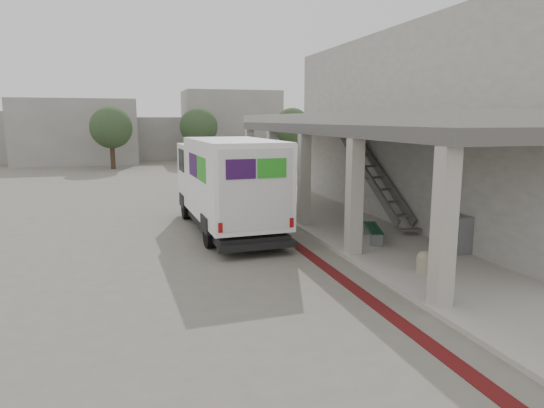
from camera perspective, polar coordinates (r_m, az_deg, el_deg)
name	(u,v)px	position (r m, az deg, el deg)	size (l,w,h in m)	color
ground	(287,268)	(12.71, 1.82, -7.59)	(120.00, 120.00, 0.00)	#636055
bike_lane_stripe	(298,246)	(14.84, 3.07, -5.00)	(0.35, 40.00, 0.01)	#501010
sidewalk	(421,254)	(14.41, 17.18, -5.67)	(4.40, 28.00, 0.12)	#9A968A
transit_building	(423,131)	(19.23, 17.34, 8.23)	(7.60, 17.00, 7.00)	gray
distant_backdrop	(138,131)	(47.41, -15.46, 8.25)	(28.00, 10.00, 6.50)	gray
tree_left	(111,128)	(39.52, -18.40, 8.52)	(3.20, 3.20, 4.80)	#38281C
tree_mid	(199,127)	(41.91, -8.61, 8.97)	(3.20, 3.20, 4.80)	#38281C
tree_right	(292,127)	(42.80, 2.39, 9.09)	(3.20, 3.20, 4.80)	#38281C
fedex_truck	(227,182)	(16.63, -5.35, 2.56)	(2.64, 7.57, 3.19)	black
bench	(373,231)	(15.36, 11.81, -3.11)	(0.95, 1.77, 0.41)	slate
bollard_near	(437,289)	(10.60, 18.85, -9.46)	(0.38, 0.38, 0.57)	tan
bollard_far	(424,262)	(12.52, 17.45, -6.48)	(0.36, 0.36, 0.54)	gray
utility_cabinet	(460,234)	(14.61, 21.20, -3.31)	(0.47, 0.63, 1.06)	gray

